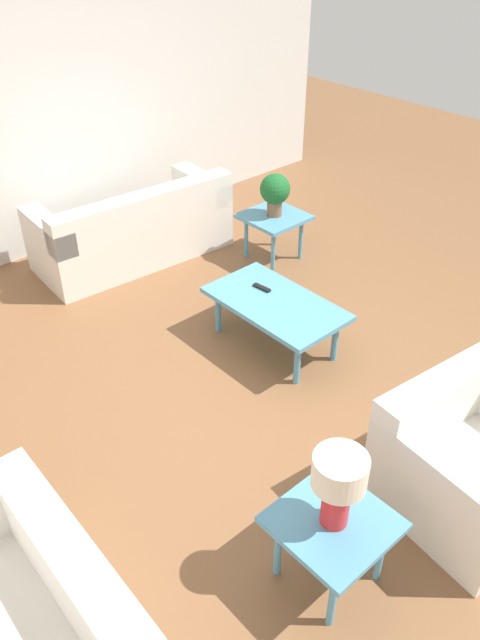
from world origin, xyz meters
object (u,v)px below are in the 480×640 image
side_table_plant (274,221)px  potted_plant (275,191)px  armchair (467,464)px  side_table_lamp (332,528)px  coffee_table (275,306)px  sofa (134,231)px  table_lamp (339,481)px  loveseat (21,640)px

side_table_plant → potted_plant: bearing=26.6°
armchair → side_table_lamp: bearing=176.1°
coffee_table → potted_plant: (1.04, -1.01, 0.34)m
armchair → side_table_plant: size_ratio=1.82×
sofa → table_lamp: (-3.62, 1.23, 0.46)m
armchair → table_lamp: size_ratio=2.27×
sofa → potted_plant: (-0.90, -1.02, 0.41)m
loveseat → side_table_plant: bearing=121.6°
armchair → potted_plant: size_ratio=2.47×
potted_plant → sofa: bearing=48.5°
armchair → side_table_plant: armchair is taller
sofa → side_table_lamp: 3.82m
loveseat → armchair: bearing=73.7°
potted_plant → side_table_lamp: bearing=140.4°
sofa → potted_plant: bearing=142.5°
armchair → coffee_table: bearing=89.3°
side_table_lamp → table_lamp: table_lamp is taller
sofa → side_table_plant: sofa is taller
side_table_lamp → table_lamp: (0.00, 0.00, 0.36)m
potted_plant → coffee_table: bearing=136.0°
sofa → armchair: bearing=90.5°
side_table_plant → potted_plant: 0.31m
armchair → table_lamp: table_lamp is taller
side_table_plant → table_lamp: bearing=140.4°
loveseat → side_table_plant: loveseat is taller
potted_plant → armchair: bearing=156.6°
table_lamp → sofa: bearing=-18.7°
side_table_lamp → potted_plant: 3.54m
coffee_table → side_table_plant: 1.45m
armchair → coffee_table: (1.86, -0.25, 0.08)m
coffee_table → sofa: bearing=0.5°
sofa → coffee_table: 1.95m
armchair → loveseat: size_ratio=0.78×
sofa → table_lamp: size_ratio=4.31×
potted_plant → table_lamp: 3.52m
armchair → table_lamp: 1.11m
table_lamp → armchair: bearing=-100.8°
sofa → side_table_plant: 1.37m
sofa → table_lamp: table_lamp is taller
coffee_table → table_lamp: bearing=143.4°
coffee_table → side_table_plant: side_table_plant is taller
sofa → coffee_table: (-1.95, -0.02, 0.07)m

